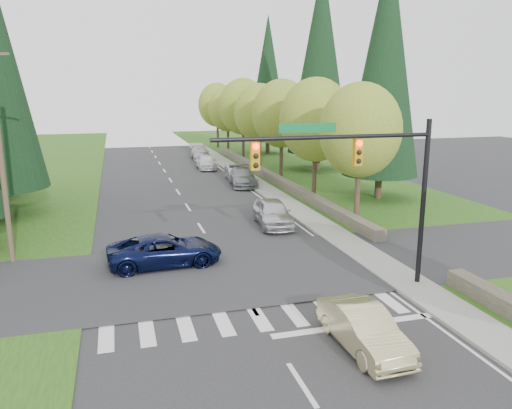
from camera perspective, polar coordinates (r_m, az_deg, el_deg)
name	(u,v)px	position (r m, az deg, el deg)	size (l,w,h in m)	color
ground	(290,365)	(15.39, 3.86, -17.88)	(120.00, 120.00, 0.00)	#28282B
grass_east	(365,199)	(37.68, 12.39, 0.63)	(14.00, 110.00, 0.06)	#1E5015
cross_street	(229,272)	(22.35, -3.05, -7.71)	(120.00, 8.00, 0.10)	#28282B
sidewalk_east	(278,198)	(37.10, 2.59, 0.79)	(1.80, 80.00, 0.13)	gray
curb_east	(268,198)	(36.85, 1.33, 0.71)	(0.20, 80.00, 0.13)	gray
stone_wall_north	(269,175)	(45.04, 1.46, 3.33)	(0.70, 40.00, 0.70)	#4C4438
traffic_signal	(361,168)	(19.33, 11.90, 4.06)	(8.70, 0.37, 6.80)	black
utility_pole	(0,153)	(25.08, -27.18, 5.26)	(1.60, 0.24, 10.00)	#473828
decid_tree_0	(360,130)	(29.86, 11.82, 8.30)	(4.80, 4.80, 8.37)	#38281C
decid_tree_1	(316,120)	(36.23, 6.84, 9.57)	(5.20, 5.20, 8.80)	#38281C
decid_tree_2	(282,114)	(42.70, 2.96, 10.32)	(5.00, 5.00, 8.82)	#38281C
decid_tree_3	(260,113)	(49.42, 0.43, 10.39)	(5.00, 5.00, 8.55)	#38281C
decid_tree_4	(243,107)	(56.18, -1.49, 11.11)	(5.40, 5.40, 9.18)	#38281C
decid_tree_5	(228,109)	(62.96, -3.26, 10.81)	(4.80, 4.80, 8.30)	#38281C
decid_tree_6	(217,105)	(69.81, -4.45, 11.27)	(5.20, 5.20, 8.86)	#38281C
conifer_e_a	(385,62)	(37.39, 14.55, 15.49)	(5.44, 5.44, 17.80)	#38281C
conifer_e_b	(320,59)	(50.44, 7.38, 16.17)	(6.12, 6.12, 19.80)	#38281C
conifer_e_c	(268,78)	(63.21, 1.37, 14.24)	(5.10, 5.10, 16.80)	#38281C
sedan_champagne	(364,329)	(16.26, 12.19, -13.69)	(1.42, 4.06, 1.34)	beige
suv_navy	(165,250)	(23.29, -10.35, -5.18)	(2.38, 5.17, 1.44)	#0A1136
parked_car_a	(273,213)	(29.54, 1.93, -0.94)	(1.86, 4.63, 1.58)	silver
parked_car_b	(243,177)	(41.99, -1.53, 3.17)	(2.08, 5.12, 1.49)	gray
parked_car_c	(235,173)	(44.62, -2.39, 3.67)	(1.44, 4.14, 1.36)	#9D9DA1
parked_car_d	(206,162)	(51.07, -5.74, 4.87)	(1.76, 4.38, 1.49)	silver
parked_car_e	(201,153)	(58.28, -6.35, 5.83)	(2.02, 4.96, 1.44)	#B0B0B5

